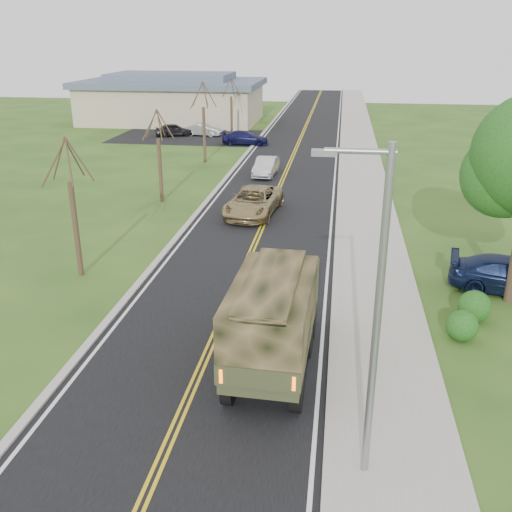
% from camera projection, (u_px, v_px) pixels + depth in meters
% --- Properties ---
extents(ground, '(160.00, 160.00, 0.00)m').
position_uv_depth(ground, '(171.00, 439.00, 14.99)').
color(ground, '#284918').
rests_on(ground, ground).
extents(road, '(8.00, 120.00, 0.01)m').
position_uv_depth(road, '(295.00, 151.00, 51.84)').
color(road, black).
rests_on(road, ground).
extents(curb_right, '(0.30, 120.00, 0.12)m').
position_uv_depth(curb_right, '(341.00, 151.00, 51.26)').
color(curb_right, '#9E998E').
rests_on(curb_right, ground).
extents(sidewalk_right, '(3.20, 120.00, 0.10)m').
position_uv_depth(sidewalk_right, '(361.00, 152.00, 51.03)').
color(sidewalk_right, '#9E998E').
rests_on(sidewalk_right, ground).
extents(curb_left, '(0.30, 120.00, 0.10)m').
position_uv_depth(curb_left, '(250.00, 149.00, 52.39)').
color(curb_left, '#9E998E').
rests_on(curb_left, ground).
extents(street_light, '(1.65, 0.22, 8.00)m').
position_uv_depth(street_light, '(373.00, 308.00, 12.25)').
color(street_light, gray).
rests_on(street_light, ground).
extents(bare_tree_a, '(1.93, 2.26, 6.08)m').
position_uv_depth(bare_tree_a, '(74.00, 218.00, 24.19)').
color(bare_tree_a, '#38281C').
rests_on(bare_tree_a, ground).
extents(bare_tree_b, '(1.83, 2.14, 5.73)m').
position_uv_depth(bare_tree_b, '(160.00, 163.00, 35.31)').
color(bare_tree_b, '#38281C').
rests_on(bare_tree_b, ground).
extents(bare_tree_c, '(2.04, 2.39, 6.42)m').
position_uv_depth(bare_tree_c, '(204.00, 128.00, 46.25)').
color(bare_tree_c, '#38281C').
rests_on(bare_tree_c, ground).
extents(bare_tree_d, '(1.88, 2.20, 5.91)m').
position_uv_depth(bare_tree_d, '(231.00, 112.00, 57.39)').
color(bare_tree_d, '#38281C').
rests_on(bare_tree_d, ground).
extents(commercial_building, '(25.50, 21.50, 5.65)m').
position_uv_depth(commercial_building, '(173.00, 99.00, 67.75)').
color(commercial_building, tan).
rests_on(commercial_building, ground).
extents(military_truck, '(2.49, 6.65, 3.28)m').
position_uv_depth(military_truck, '(275.00, 312.00, 17.66)').
color(military_truck, black).
rests_on(military_truck, ground).
extents(suv_champagne, '(3.15, 5.86, 1.56)m').
position_uv_depth(suv_champagne, '(253.00, 202.00, 33.28)').
color(suv_champagne, '#9C8858').
rests_on(suv_champagne, ground).
extents(sedan_silver, '(1.62, 4.15, 1.35)m').
position_uv_depth(sedan_silver, '(266.00, 167.00, 42.54)').
color(sedan_silver, silver).
rests_on(sedan_silver, ground).
extents(pickup_navy, '(5.23, 2.90, 1.43)m').
position_uv_depth(pickup_navy, '(512.00, 276.00, 23.24)').
color(pickup_navy, '#0F1A3A').
rests_on(pickup_navy, ground).
extents(lot_car_dark, '(4.14, 2.89, 1.31)m').
position_uv_depth(lot_car_dark, '(174.00, 130.00, 58.91)').
color(lot_car_dark, black).
rests_on(lot_car_dark, ground).
extents(lot_car_silver, '(3.92, 1.75, 1.25)m').
position_uv_depth(lot_car_silver, '(203.00, 130.00, 59.08)').
color(lot_car_silver, '#B2B2B7').
rests_on(lot_car_silver, ground).
extents(lot_car_navy, '(4.50, 1.93, 1.29)m').
position_uv_depth(lot_car_navy, '(245.00, 138.00, 54.40)').
color(lot_car_navy, '#0F103A').
rests_on(lot_car_navy, ground).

